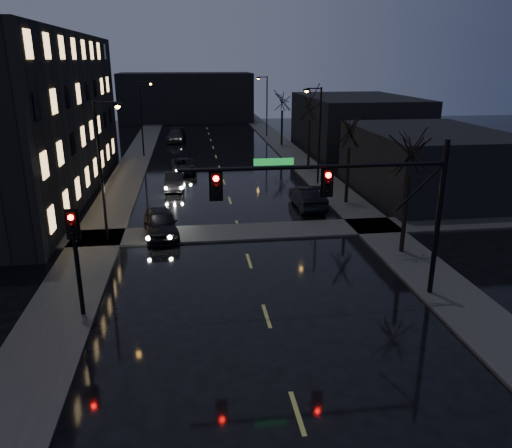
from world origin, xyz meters
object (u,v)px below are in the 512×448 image
object	(u,v)px
oncoming_car_a	(161,223)
oncoming_car_d	(176,135)
oncoming_car_b	(174,181)
lead_car	(307,197)
oncoming_car_c	(183,166)

from	to	relation	value
oncoming_car_a	oncoming_car_d	bearing A→B (deg)	82.73
oncoming_car_a	oncoming_car_b	size ratio (longest dim) A/B	1.16
oncoming_car_b	oncoming_car_d	world-z (taller)	oncoming_car_d
oncoming_car_d	lead_car	size ratio (longest dim) A/B	1.11
oncoming_car_b	oncoming_car_c	distance (m)	6.30
oncoming_car_a	oncoming_car_b	distance (m)	11.36
oncoming_car_b	lead_car	size ratio (longest dim) A/B	0.83
oncoming_car_a	oncoming_car_d	world-z (taller)	oncoming_car_a
lead_car	oncoming_car_d	bearing A→B (deg)	-74.07
oncoming_car_c	oncoming_car_b	bearing A→B (deg)	-99.74
oncoming_car_d	lead_car	distance (m)	33.53
oncoming_car_a	oncoming_car_c	bearing A→B (deg)	78.99
oncoming_car_b	oncoming_car_d	distance (m)	25.36
oncoming_car_a	lead_car	xyz separation A→B (m)	(10.08, 4.64, 0.00)
oncoming_car_a	oncoming_car_d	distance (m)	36.71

